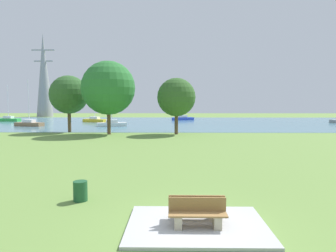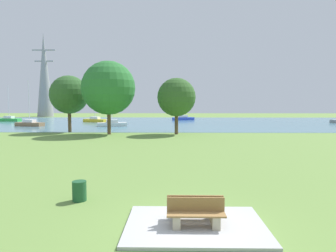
{
  "view_description": "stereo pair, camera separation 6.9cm",
  "coord_description": "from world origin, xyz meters",
  "px_view_note": "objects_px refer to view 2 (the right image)",
  "views": [
    {
      "loc": [
        -0.76,
        -9.34,
        3.94
      ],
      "look_at": [
        -1.27,
        21.6,
        1.53
      ],
      "focal_mm": 32.33,
      "sensor_mm": 36.0,
      "label": 1
    },
    {
      "loc": [
        -0.7,
        -9.34,
        3.94
      ],
      "look_at": [
        -1.27,
        21.6,
        1.53
      ],
      "focal_mm": 32.33,
      "sensor_mm": 36.0,
      "label": 2
    }
  ],
  "objects_px": {
    "sailboat_brown": "(30,123)",
    "tree_east_far": "(69,95)",
    "tree_east_near": "(176,97)",
    "litter_bin": "(79,191)",
    "sailboat_yellow": "(95,120)",
    "tree_west_near": "(109,88)",
    "bench_facing_inland": "(196,216)",
    "sailboat_blue": "(183,118)",
    "bench_facing_water": "(195,209)",
    "electricity_pylon": "(44,75)",
    "sailboat_green": "(9,119)",
    "sailboat_white": "(112,123)"
  },
  "relations": [
    {
      "from": "sailboat_brown",
      "to": "tree_east_far",
      "type": "height_order",
      "value": "sailboat_brown"
    },
    {
      "from": "bench_facing_inland",
      "to": "tree_east_near",
      "type": "relative_size",
      "value": 0.26
    },
    {
      "from": "bench_facing_inland",
      "to": "sailboat_yellow",
      "type": "height_order",
      "value": "sailboat_yellow"
    },
    {
      "from": "sailboat_brown",
      "to": "electricity_pylon",
      "type": "height_order",
      "value": "electricity_pylon"
    },
    {
      "from": "litter_bin",
      "to": "tree_east_far",
      "type": "bearing_deg",
      "value": 109.72
    },
    {
      "from": "tree_west_near",
      "to": "electricity_pylon",
      "type": "bearing_deg",
      "value": 120.84
    },
    {
      "from": "sailboat_yellow",
      "to": "bench_facing_water",
      "type": "bearing_deg",
      "value": -72.01
    },
    {
      "from": "sailboat_yellow",
      "to": "sailboat_blue",
      "type": "relative_size",
      "value": 1.01
    },
    {
      "from": "bench_facing_water",
      "to": "tree_east_far",
      "type": "relative_size",
      "value": 0.24
    },
    {
      "from": "bench_facing_inland",
      "to": "litter_bin",
      "type": "height_order",
      "value": "bench_facing_inland"
    },
    {
      "from": "bench_facing_water",
      "to": "sailboat_green",
      "type": "height_order",
      "value": "sailboat_green"
    },
    {
      "from": "sailboat_blue",
      "to": "tree_east_near",
      "type": "distance_m",
      "value": 30.68
    },
    {
      "from": "tree_east_far",
      "to": "tree_west_near",
      "type": "distance_m",
      "value": 6.54
    },
    {
      "from": "bench_facing_inland",
      "to": "sailboat_blue",
      "type": "xyz_separation_m",
      "value": [
        1.48,
        58.74,
        -0.02
      ]
    },
    {
      "from": "sailboat_yellow",
      "to": "sailboat_brown",
      "type": "bearing_deg",
      "value": -127.91
    },
    {
      "from": "sailboat_white",
      "to": "tree_west_near",
      "type": "bearing_deg",
      "value": -80.09
    },
    {
      "from": "bench_facing_inland",
      "to": "sailboat_green",
      "type": "height_order",
      "value": "sailboat_green"
    },
    {
      "from": "sailboat_brown",
      "to": "tree_west_near",
      "type": "bearing_deg",
      "value": -38.2
    },
    {
      "from": "bench_facing_inland",
      "to": "tree_west_near",
      "type": "distance_m",
      "value": 29.93
    },
    {
      "from": "bench_facing_water",
      "to": "sailboat_yellow",
      "type": "distance_m",
      "value": 53.4
    },
    {
      "from": "tree_east_far",
      "to": "sailboat_white",
      "type": "bearing_deg",
      "value": 69.49
    },
    {
      "from": "tree_east_near",
      "to": "bench_facing_inland",
      "type": "bearing_deg",
      "value": -89.32
    },
    {
      "from": "tree_east_near",
      "to": "litter_bin",
      "type": "bearing_deg",
      "value": -99.16
    },
    {
      "from": "bench_facing_inland",
      "to": "sailboat_yellow",
      "type": "bearing_deg",
      "value": 107.81
    },
    {
      "from": "electricity_pylon",
      "to": "sailboat_blue",
      "type": "bearing_deg",
      "value": -22.7
    },
    {
      "from": "sailboat_white",
      "to": "sailboat_green",
      "type": "relative_size",
      "value": 1.02
    },
    {
      "from": "sailboat_brown",
      "to": "electricity_pylon",
      "type": "distance_m",
      "value": 37.44
    },
    {
      "from": "bench_facing_water",
      "to": "sailboat_brown",
      "type": "distance_m",
      "value": 47.22
    },
    {
      "from": "sailboat_blue",
      "to": "bench_facing_water",
      "type": "bearing_deg",
      "value": -91.46
    },
    {
      "from": "bench_facing_water",
      "to": "bench_facing_inland",
      "type": "xyz_separation_m",
      "value": [
        0.0,
        -0.54,
        0.0
      ]
    },
    {
      "from": "sailboat_brown",
      "to": "tree_east_far",
      "type": "xyz_separation_m",
      "value": [
        10.15,
        -9.84,
        4.5
      ]
    },
    {
      "from": "sailboat_yellow",
      "to": "sailboat_blue",
      "type": "bearing_deg",
      "value": 22.39
    },
    {
      "from": "bench_facing_water",
      "to": "sailboat_yellow",
      "type": "relative_size",
      "value": 0.3
    },
    {
      "from": "sailboat_brown",
      "to": "tree_east_far",
      "type": "relative_size",
      "value": 1.03
    },
    {
      "from": "bench_facing_water",
      "to": "sailboat_brown",
      "type": "relative_size",
      "value": 0.23
    },
    {
      "from": "tree_east_far",
      "to": "tree_east_near",
      "type": "xyz_separation_m",
      "value": [
        14.24,
        -2.53,
        -0.38
      ]
    },
    {
      "from": "bench_facing_water",
      "to": "sailboat_white",
      "type": "distance_m",
      "value": 41.66
    },
    {
      "from": "sailboat_blue",
      "to": "electricity_pylon",
      "type": "distance_m",
      "value": 42.54
    },
    {
      "from": "sailboat_brown",
      "to": "tree_west_near",
      "type": "height_order",
      "value": "tree_west_near"
    },
    {
      "from": "sailboat_white",
      "to": "tree_west_near",
      "type": "xyz_separation_m",
      "value": [
        2.2,
        -12.6,
        5.25
      ]
    },
    {
      "from": "tree_east_far",
      "to": "electricity_pylon",
      "type": "xyz_separation_m",
      "value": [
        -21.85,
        43.67,
        6.49
      ]
    },
    {
      "from": "sailboat_yellow",
      "to": "tree_west_near",
      "type": "relative_size",
      "value": 0.67
    },
    {
      "from": "sailboat_yellow",
      "to": "sailboat_brown",
      "type": "height_order",
      "value": "sailboat_brown"
    },
    {
      "from": "bench_facing_inland",
      "to": "litter_bin",
      "type": "xyz_separation_m",
      "value": [
        -4.48,
        2.75,
        -0.07
      ]
    },
    {
      "from": "bench_facing_water",
      "to": "tree_east_far",
      "type": "distance_m",
      "value": 34.0
    },
    {
      "from": "bench_facing_water",
      "to": "tree_east_near",
      "type": "distance_m",
      "value": 28.16
    },
    {
      "from": "tree_east_far",
      "to": "litter_bin",
      "type": "bearing_deg",
      "value": -70.28
    },
    {
      "from": "sailboat_brown",
      "to": "sailboat_blue",
      "type": "height_order",
      "value": "sailboat_brown"
    },
    {
      "from": "bench_facing_inland",
      "to": "sailboat_brown",
      "type": "height_order",
      "value": "sailboat_brown"
    },
    {
      "from": "sailboat_yellow",
      "to": "sailboat_blue",
      "type": "xyz_separation_m",
      "value": [
        17.97,
        7.4,
        -0.0
      ]
    }
  ]
}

